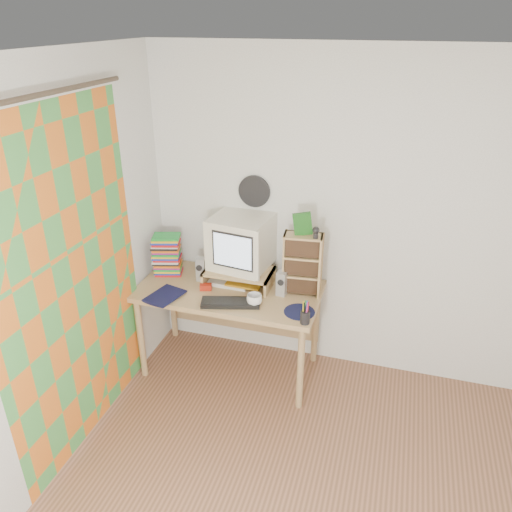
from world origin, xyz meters
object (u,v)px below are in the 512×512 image
Objects in this scene: mug at (254,300)px; diary at (154,291)px; dvd_stack at (167,257)px; crt_monitor at (240,244)px; desk at (232,300)px; keyboard at (231,303)px; cd_rack at (302,264)px.

diary is at bearing -175.52° from mug.
dvd_stack is 1.19× the size of diary.
crt_monitor is at bearing -11.47° from dvd_stack.
crt_monitor is (0.04, 0.09, 0.46)m from desk.
mug is at bearing -48.64° from crt_monitor.
keyboard is 1.69× the size of diary.
crt_monitor reaches higher than mug.
cd_rack is at bearing 20.60° from keyboard.
mug reaches higher than keyboard.
keyboard is 0.18m from mug.
dvd_stack reaches higher than keyboard.
diary reaches higher than keyboard.
cd_rack is at bearing -15.34° from dvd_stack.
dvd_stack is at bearing 138.86° from keyboard.
diary is at bearing -149.92° from desk.
desk is 0.32m from keyboard.
desk is 3.29× the size of crt_monitor.
cd_rack is (0.45, 0.33, 0.22)m from keyboard.
desk is 4.68× the size of dvd_stack.
crt_monitor is at bearing 123.53° from mug.
mug is (0.21, -0.32, -0.28)m from crt_monitor.
keyboard is (0.09, -0.27, 0.15)m from desk.
keyboard is 3.82× the size of mug.
dvd_stack reaches higher than desk.
dvd_stack is 0.64× the size of cd_rack.
cd_rack reaches higher than dvd_stack.
keyboard reaches higher than desk.
mug is at bearing -42.51° from desk.
crt_monitor is 0.51m from cd_rack.
desk is 3.29× the size of keyboard.
cd_rack reaches higher than diary.
desk is 5.58× the size of diary.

